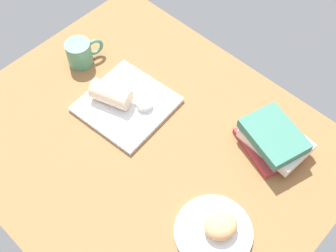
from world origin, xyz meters
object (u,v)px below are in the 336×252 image
(scone_pastry, at_px, (221,226))
(square_plate, at_px, (127,105))
(coffee_mug, at_px, (80,53))
(book_stack, at_px, (273,140))
(round_plate, at_px, (213,232))
(sauce_cup, at_px, (144,104))
(breakfast_wrap, at_px, (111,94))

(scone_pastry, xyz_separation_m, square_plate, (0.47, -0.11, -0.03))
(coffee_mug, bearing_deg, square_plate, 174.21)
(book_stack, relative_size, coffee_mug, 1.70)
(scone_pastry, distance_m, coffee_mug, 0.73)
(round_plate, relative_size, scone_pastry, 2.35)
(book_stack, height_order, coffee_mug, coffee_mug)
(coffee_mug, bearing_deg, sauce_cup, -178.90)
(round_plate, xyz_separation_m, breakfast_wrap, (0.50, -0.10, 0.04))
(scone_pastry, distance_m, square_plate, 0.49)
(scone_pastry, bearing_deg, sauce_cup, -18.81)
(round_plate, relative_size, coffee_mug, 1.62)
(sauce_cup, height_order, book_stack, book_stack)
(square_plate, height_order, breakfast_wrap, breakfast_wrap)
(scone_pastry, distance_m, book_stack, 0.31)
(round_plate, distance_m, square_plate, 0.48)
(round_plate, distance_m, sauce_cup, 0.45)
(round_plate, xyz_separation_m, scone_pastry, (-0.01, -0.02, 0.03))
(scone_pastry, relative_size, coffee_mug, 0.69)
(round_plate, relative_size, sauce_cup, 3.97)
(round_plate, distance_m, coffee_mug, 0.73)
(sauce_cup, distance_m, book_stack, 0.40)
(square_plate, bearing_deg, scone_pastry, 166.48)
(sauce_cup, bearing_deg, coffee_mug, 1.10)
(square_plate, distance_m, breakfast_wrap, 0.06)
(square_plate, relative_size, coffee_mug, 2.02)
(breakfast_wrap, xyz_separation_m, coffee_mug, (0.21, -0.05, -0.00))
(book_stack, bearing_deg, coffee_mug, 13.90)
(square_plate, bearing_deg, round_plate, 164.49)
(sauce_cup, bearing_deg, breakfast_wrap, 31.94)
(breakfast_wrap, bearing_deg, scone_pastry, -118.52)
(breakfast_wrap, bearing_deg, coffee_mug, 57.91)
(square_plate, distance_m, book_stack, 0.46)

